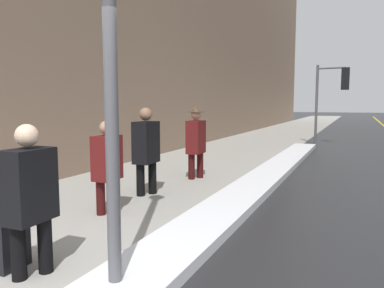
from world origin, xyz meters
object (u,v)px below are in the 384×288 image
pedestrian_in_fedora (196,139)px  rolling_suitcase (9,241)px  pedestrian_trailing (146,147)px  pedestrian_nearside (29,194)px  pedestrian_in_glasses (107,163)px  traffic_light_near (335,87)px

pedestrian_in_fedora → rolling_suitcase: (0.10, -5.10, -0.61)m
pedestrian_trailing → pedestrian_in_fedora: size_ratio=0.99×
pedestrian_nearside → pedestrian_in_fedora: (-0.45, 5.13, 0.07)m
pedestrian_in_glasses → pedestrian_in_fedora: 3.08m
pedestrian_in_glasses → pedestrian_trailing: (-0.07, 1.29, 0.10)m
traffic_light_near → pedestrian_in_fedora: (-2.42, -8.94, -1.49)m
traffic_light_near → pedestrian_in_fedora: 9.38m
pedestrian_in_glasses → pedestrian_in_fedora: (0.16, 3.07, 0.10)m
rolling_suitcase → pedestrian_trailing: bearing=-176.0°
rolling_suitcase → pedestrian_in_glasses: bearing=-174.4°
pedestrian_nearside → rolling_suitcase: 0.65m
pedestrian_nearside → pedestrian_in_glasses: size_ratio=1.04×
pedestrian_in_fedora → pedestrian_in_glasses: bearing=-4.8°
pedestrian_trailing → rolling_suitcase: pedestrian_trailing is taller
pedestrian_in_glasses → pedestrian_trailing: 1.29m
traffic_light_near → pedestrian_in_fedora: size_ratio=2.00×
pedestrian_trailing → pedestrian_nearside: bearing=9.8°
pedestrian_nearside → pedestrian_in_glasses: 2.15m
traffic_light_near → rolling_suitcase: (-2.32, -14.04, -2.10)m
pedestrian_trailing → pedestrian_in_fedora: bearing=170.7°
pedestrian_in_glasses → pedestrian_trailing: size_ratio=0.89×
traffic_light_near → pedestrian_nearside: 14.30m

